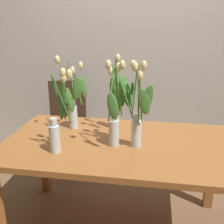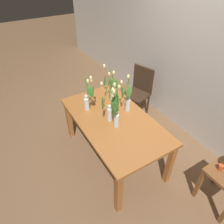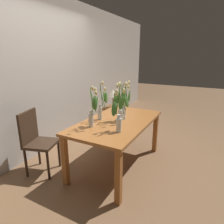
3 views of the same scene
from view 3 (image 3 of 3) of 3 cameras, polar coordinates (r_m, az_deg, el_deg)
name	(u,v)px [view 3 (image 3 of 3)]	position (r m, az deg, el deg)	size (l,w,h in m)	color
ground_plane	(117,165)	(3.20, 1.41, -15.24)	(18.00, 18.00, 0.00)	brown
room_wall_rear	(44,75)	(3.60, -19.29, 10.28)	(9.00, 0.10, 2.70)	beige
dining_table	(117,127)	(2.91, 1.50, -4.30)	(1.60, 0.90, 0.74)	#A3602D
tulip_vase_0	(93,111)	(2.60, -5.69, 0.15)	(0.21, 0.19, 0.57)	silver
tulip_vase_1	(101,107)	(2.89, -3.14, 1.37)	(0.14, 0.16, 0.58)	silver
tulip_vase_2	(120,106)	(2.79, 2.51, 1.84)	(0.20, 0.25, 0.59)	silver
tulip_vase_3	(125,105)	(2.91, 3.70, 2.11)	(0.23, 0.18, 0.58)	silver
tulip_vase_4	(118,116)	(2.44, 1.81, -1.13)	(0.17, 0.16, 0.54)	silver
dining_chair	(36,138)	(3.02, -21.42, -7.27)	(0.50, 0.50, 0.93)	#382619
side_table	(113,112)	(4.39, 0.39, -0.09)	(0.44, 0.44, 0.55)	brown
table_lamp	(113,94)	(4.31, 0.24, 5.40)	(0.22, 0.22, 0.40)	olive
pillar_candle	(113,107)	(4.22, 0.42, 1.44)	(0.06, 0.06, 0.07)	#CC4C23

